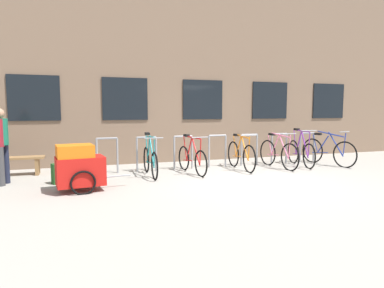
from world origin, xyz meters
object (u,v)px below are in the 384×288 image
backpack (59,173)px  bicycle_teal (150,160)px  bicycle_red (192,159)px  bicycle_pink (278,153)px  bicycle_purple (301,152)px  bicycle_orange (241,155)px  bicycle_blue (328,151)px  person_browsing (0,141)px  wooden_bench (6,162)px  bike_trailer (79,167)px

backpack → bicycle_teal: bearing=-12.8°
bicycle_teal → bicycle_red: bearing=-0.9°
bicycle_pink → bicycle_purple: 0.81m
bicycle_pink → bicycle_orange: size_ratio=1.00×
bicycle_teal → bicycle_blue: size_ratio=0.93×
bicycle_teal → bicycle_blue: (5.24, -0.08, 0.02)m
person_browsing → wooden_bench: bearing=95.5°
bike_trailer → bicycle_blue: bearing=8.5°
bicycle_red → backpack: 3.15m
bicycle_blue → bicycle_teal: bearing=179.1°
bicycle_purple → bicycle_red: bearing=-179.1°
bicycle_blue → backpack: bicycle_blue is taller
bicycle_orange → bike_trailer: 4.30m
bicycle_orange → bike_trailer: bicycle_orange is taller
bicycle_teal → bike_trailer: bearing=-145.7°
bicycle_purple → person_browsing: 7.64m
bicycle_blue → person_browsing: person_browsing is taller
bike_trailer → wooden_bench: 2.71m
bicycle_red → bicycle_blue: 4.17m
bicycle_orange → wooden_bench: size_ratio=1.03×
wooden_bench → person_browsing: size_ratio=1.04×
bicycle_red → backpack: bearing=-175.5°
bicycle_orange → bicycle_blue: 2.75m
bicycle_blue → backpack: bearing=-178.6°
bicycle_orange → backpack: (-4.56, -0.33, -0.17)m
person_browsing → bicycle_blue: bearing=-0.8°
bicycle_blue → person_browsing: size_ratio=1.11×
bicycle_blue → person_browsing: (-8.46, 0.12, 0.54)m
wooden_bench → backpack: (1.25, -1.27, -0.12)m
bicycle_red → bicycle_teal: bearing=179.1°
bicycle_purple → backpack: 6.47m
person_browsing → backpack: person_browsing is taller
bicycle_red → bicycle_orange: bearing=3.2°
bicycle_teal → backpack: bearing=-172.7°
bike_trailer → person_browsing: person_browsing is taller
bicycle_pink → bicycle_orange: (-1.10, 0.11, -0.01)m
bicycle_blue → backpack: 7.32m
person_browsing → backpack: size_ratio=3.72×
bicycle_pink → person_browsing: person_browsing is taller
bicycle_pink → backpack: bearing=-177.8°
bicycle_purple → backpack: (-6.46, -0.30, -0.17)m
bicycle_pink → bicycle_orange: bearing=174.4°
bicycle_pink → bike_trailer: bearing=-168.4°
bicycle_orange → bicycle_blue: bicycle_blue is taller
bicycle_pink → bike_trailer: (-5.23, -1.07, 0.09)m
bicycle_purple → backpack: size_ratio=3.81×
bicycle_blue → bike_trailer: (-6.88, -1.03, 0.08)m
bike_trailer → backpack: (-0.43, 0.85, -0.26)m
bicycle_pink → bicycle_orange: bicycle_pink is taller
bicycle_red → bicycle_purple: 3.33m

